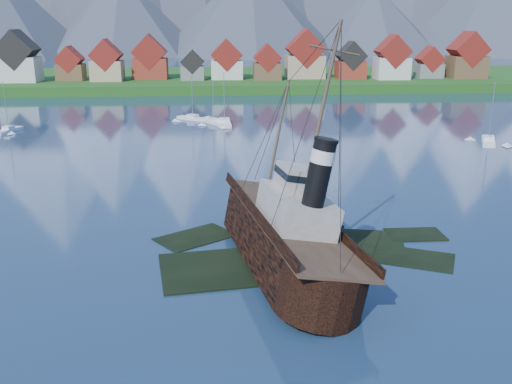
{
  "coord_description": "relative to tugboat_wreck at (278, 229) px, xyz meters",
  "views": [
    {
      "loc": [
        -6.66,
        -51.93,
        22.34
      ],
      "look_at": [
        -2.43,
        6.0,
        5.0
      ],
      "focal_mm": 40.0,
      "sensor_mm": 36.0,
      "label": 1
    }
  ],
  "objects": [
    {
      "name": "ground",
      "position": [
        0.73,
        0.23,
        -3.04
      ],
      "size": [
        1400.0,
        1400.0,
        0.0
      ],
      "primitive_type": "plane",
      "color": "#1B314C",
      "rests_on": "ground"
    },
    {
      "name": "tugboat_wreck",
      "position": [
        0.0,
        0.0,
        0.0
      ],
      "size": [
        7.1,
        30.6,
        24.25
      ],
      "rotation": [
        0.0,
        0.19,
        0.17
      ],
      "color": "black",
      "rests_on": "ground"
    },
    {
      "name": "sailboat_b",
      "position": [
        -49.57,
        71.21,
        -2.79
      ],
      "size": [
        4.19,
        7.79,
        10.99
      ],
      "rotation": [
        0.0,
        0.0,
        -0.32
      ],
      "color": "white",
      "rests_on": "ground"
    },
    {
      "name": "shore_bank",
      "position": [
        0.73,
        170.23,
        -3.04
      ],
      "size": [
        600.0,
        80.0,
        3.2
      ],
      "primitive_type": "cube",
      "color": "#183F12",
      "rests_on": "ground"
    },
    {
      "name": "seawall",
      "position": [
        0.73,
        132.23,
        -3.04
      ],
      "size": [
        600.0,
        2.5,
        2.0
      ],
      "primitive_type": "cube",
      "color": "#3F3D38",
      "rests_on": "ground"
    },
    {
      "name": "sailboat_d",
      "position": [
        46.43,
        52.35,
        -2.77
      ],
      "size": [
        5.57,
        9.0,
        12.08
      ],
      "rotation": [
        0.0,
        0.0,
        -0.41
      ],
      "color": "white",
      "rests_on": "ground"
    },
    {
      "name": "town",
      "position": [
        -32.39,
        152.42,
        5.94
      ],
      "size": [
        250.96,
        16.69,
        17.3
      ],
      "color": "maroon",
      "rests_on": "ground"
    },
    {
      "name": "sailboat_e",
      "position": [
        -6.21,
        78.97,
        -2.83
      ],
      "size": [
        6.12,
        8.45,
        9.9
      ],
      "rotation": [
        0.0,
        0.0,
        0.52
      ],
      "color": "white",
      "rests_on": "ground"
    },
    {
      "name": "sailboat_f",
      "position": [
        -3.71,
        76.94,
        -2.78
      ],
      "size": [
        2.94,
        10.1,
        12.14
      ],
      "rotation": [
        0.0,
        0.0,
        0.04
      ],
      "color": "white",
      "rests_on": "ground"
    },
    {
      "name": "sailboat_c",
      "position": [
        -11.1,
        84.13,
        -2.8
      ],
      "size": [
        7.97,
        6.8,
        10.86
      ],
      "rotation": [
        0.0,
        0.0,
        0.92
      ],
      "color": "white",
      "rests_on": "ground"
    },
    {
      "name": "shoal",
      "position": [
        2.5,
        2.38,
        -3.39
      ],
      "size": [
        31.71,
        21.24,
        1.14
      ],
      "color": "black",
      "rests_on": "ground"
    }
  ]
}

